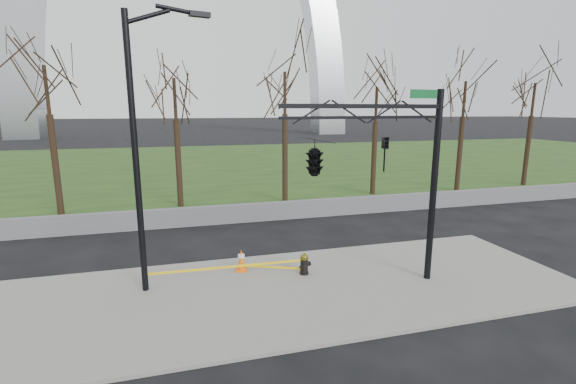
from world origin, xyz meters
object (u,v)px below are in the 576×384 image
object	(u,v)px
traffic_cone	(241,260)
traffic_signal_mast	(340,157)
fire_hydrant	(304,264)
street_light	(143,136)

from	to	relation	value
traffic_cone	traffic_signal_mast	size ratio (longest dim) A/B	0.12
fire_hydrant	traffic_cone	bearing A→B (deg)	134.22
traffic_cone	street_light	distance (m)	5.10
fire_hydrant	traffic_signal_mast	world-z (taller)	traffic_signal_mast
fire_hydrant	street_light	size ratio (longest dim) A/B	0.09
street_light	traffic_signal_mast	distance (m)	5.54
fire_hydrant	traffic_signal_mast	xyz separation A→B (m)	(0.48, -1.61, 3.71)
fire_hydrant	street_light	world-z (taller)	street_light
fire_hydrant	street_light	bearing A→B (deg)	154.95
traffic_cone	traffic_signal_mast	xyz separation A→B (m)	(2.43, -2.44, 3.68)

